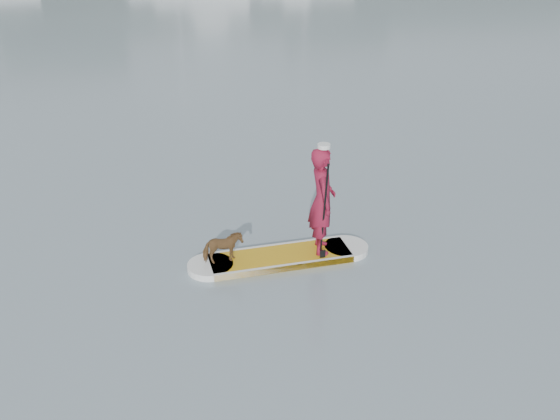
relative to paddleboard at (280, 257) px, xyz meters
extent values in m
plane|color=slate|center=(-1.69, -0.21, -0.06)|extent=(140.00, 140.00, 0.00)
cube|color=#CB9213|center=(0.00, 0.00, 0.00)|extent=(2.55, 0.96, 0.12)
cylinder|color=silver|center=(-1.25, -0.08, 0.00)|extent=(0.80, 0.80, 0.12)
cylinder|color=silver|center=(1.25, 0.08, 0.00)|extent=(0.80, 0.80, 0.12)
cube|color=silver|center=(-0.02, 0.37, 0.00)|extent=(2.50, 0.22, 0.12)
cube|color=silver|center=(0.02, -0.37, 0.00)|extent=(2.50, 0.22, 0.12)
imported|color=maroon|center=(0.75, 0.05, 1.03)|extent=(0.54, 0.75, 1.94)
cylinder|color=silver|center=(0.75, 0.05, 2.03)|extent=(0.22, 0.22, 0.07)
imported|color=#52321C|center=(-1.02, -0.07, 0.35)|extent=(0.71, 0.39, 0.57)
cylinder|color=black|center=(0.71, -0.25, 0.94)|extent=(0.05, 0.30, 1.89)
cube|color=black|center=(0.71, -0.25, 0.04)|extent=(0.10, 0.03, 0.32)
camera|label=1|loc=(-1.84, -9.38, 5.66)|focal=40.00mm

